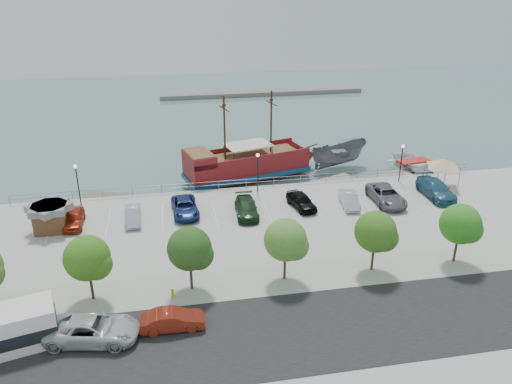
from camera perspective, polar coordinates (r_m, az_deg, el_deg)
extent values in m
plane|color=slate|center=(47.60, 1.62, -4.18)|extent=(160.00, 160.00, 0.00)
cube|color=black|center=(34.12, 7.36, -15.17)|extent=(100.00, 8.00, 0.04)
cube|color=#9C9C8E|center=(38.74, 4.72, -9.71)|extent=(100.00, 4.00, 0.05)
cylinder|color=slate|center=(53.70, -0.06, 1.52)|extent=(50.00, 0.06, 0.06)
cylinder|color=slate|center=(53.85, -0.06, 1.13)|extent=(50.00, 0.06, 0.06)
cube|color=gray|center=(100.33, 0.75, 11.25)|extent=(40.00, 3.00, 0.80)
cube|color=maroon|center=(58.17, -1.05, 3.05)|extent=(14.93, 8.04, 2.32)
cube|color=navy|center=(58.44, -1.05, 2.36)|extent=(15.26, 8.37, 0.53)
cone|color=maroon|center=(61.63, 5.61, 4.16)|extent=(3.87, 4.88, 4.28)
cube|color=maroon|center=(55.55, -6.52, 3.83)|extent=(3.75, 5.00, 1.25)
cube|color=brown|center=(55.32, -6.55, 4.48)|extent=(3.48, 4.61, 0.11)
cube|color=brown|center=(57.93, -0.66, 4.23)|extent=(12.21, 6.82, 0.13)
cube|color=maroon|center=(59.51, -1.93, 5.04)|extent=(13.80, 3.92, 0.62)
cube|color=maroon|center=(55.84, -0.15, 3.76)|extent=(13.80, 3.92, 0.62)
cylinder|color=#382111|center=(57.94, 1.74, 7.98)|extent=(0.26, 0.26, 7.31)
cylinder|color=#382111|center=(55.62, -3.62, 7.26)|extent=(0.26, 0.26, 7.31)
cylinder|color=#382111|center=(57.37, 1.77, 10.12)|extent=(0.82, 2.61, 0.12)
cylinder|color=#382111|center=(55.03, -3.68, 9.48)|extent=(0.82, 2.61, 0.12)
cube|color=beige|center=(57.40, -0.91, 5.41)|extent=(5.88, 4.62, 0.11)
cylinder|color=#382111|center=(61.59, 6.15, 5.18)|extent=(2.18, 0.72, 0.53)
imported|color=slate|center=(62.31, 9.42, 4.01)|extent=(8.38, 5.07, 3.04)
imported|color=white|center=(64.34, 17.52, 3.04)|extent=(5.71, 7.28, 1.37)
cube|color=#696259|center=(55.26, -15.71, -0.71)|extent=(7.74, 4.61, 0.43)
cube|color=gray|center=(57.64, 8.10, 1.01)|extent=(7.36, 4.52, 0.41)
cube|color=gray|center=(59.99, 14.17, 1.45)|extent=(8.13, 4.38, 0.45)
cube|color=brown|center=(48.50, -22.35, -2.94)|extent=(2.66, 2.66, 1.95)
cube|color=slate|center=(48.01, -22.57, -1.67)|extent=(3.02, 3.02, 0.62)
cylinder|color=slate|center=(57.26, 18.60, 1.85)|extent=(0.09, 0.09, 2.22)
cylinder|color=slate|center=(59.27, 20.17, 2.37)|extent=(0.09, 0.09, 2.22)
cylinder|color=slate|center=(55.87, 20.68, 1.00)|extent=(0.09, 0.09, 2.22)
cylinder|color=slate|center=(57.93, 22.22, 1.55)|extent=(0.09, 0.09, 2.22)
pyramid|color=silver|center=(56.91, 20.70, 3.53)|extent=(5.58, 5.58, 0.91)
imported|color=silver|center=(34.08, -18.19, -14.70)|extent=(6.20, 3.64, 1.62)
imported|color=maroon|center=(33.86, -9.49, -14.22)|extent=(4.18, 1.50, 1.37)
cylinder|color=yellow|center=(36.90, -9.52, -11.40)|extent=(0.22, 0.22, 0.56)
sphere|color=yellow|center=(36.73, -9.55, -11.02)|extent=(0.24, 0.24, 0.24)
cylinder|color=black|center=(52.16, -19.64, 0.61)|extent=(0.12, 0.12, 4.00)
sphere|color=#FFF2CC|center=(51.42, -19.96, 2.76)|extent=(0.36, 0.36, 0.36)
cylinder|color=black|center=(52.12, 0.19, 2.06)|extent=(0.12, 0.12, 4.00)
sphere|color=#FFF2CC|center=(51.37, 0.19, 4.23)|extent=(0.36, 0.36, 0.36)
cylinder|color=black|center=(57.06, 16.22, 3.05)|extent=(0.12, 0.12, 4.00)
sphere|color=#FFF2CC|center=(56.38, 16.46, 5.04)|extent=(0.36, 0.36, 0.36)
cylinder|color=#473321|center=(37.61, -18.28, -10.16)|extent=(0.20, 0.20, 2.20)
sphere|color=#346418|center=(36.42, -18.75, -7.15)|extent=(3.20, 3.20, 3.20)
sphere|color=#346418|center=(36.27, -17.78, -7.88)|extent=(2.20, 2.20, 2.20)
cylinder|color=#473321|center=(37.11, -7.42, -9.50)|extent=(0.20, 0.20, 2.20)
sphere|color=#244819|center=(35.91, -7.61, -6.43)|extent=(3.20, 3.20, 3.20)
sphere|color=#244819|center=(35.87, -6.59, -7.15)|extent=(2.20, 2.20, 2.20)
cylinder|color=#473321|center=(37.93, 3.30, -8.51)|extent=(0.20, 0.20, 2.20)
sphere|color=#49772C|center=(36.75, 3.38, -5.48)|extent=(3.20, 3.20, 3.20)
sphere|color=#49772C|center=(36.83, 4.39, -6.16)|extent=(2.20, 2.20, 2.20)
cylinder|color=#473321|center=(39.97, 13.19, -7.33)|extent=(0.20, 0.20, 2.20)
sphere|color=#34601B|center=(38.85, 13.50, -4.43)|extent=(3.20, 3.20, 3.20)
sphere|color=#34601B|center=(39.04, 14.43, -5.06)|extent=(2.20, 2.20, 2.20)
cylinder|color=#473321|center=(43.07, 21.84, -6.12)|extent=(0.20, 0.20, 2.20)
sphere|color=#2C721C|center=(42.03, 22.31, -3.39)|extent=(3.20, 3.20, 3.20)
sphere|color=#2C721C|center=(42.30, 23.13, -3.97)|extent=(2.20, 2.20, 2.20)
imported|color=#A52D13|center=(48.61, -20.13, -2.83)|extent=(1.82, 4.32, 1.46)
imported|color=silver|center=(47.74, -13.86, -2.58)|extent=(1.55, 4.13, 1.35)
imported|color=navy|center=(48.27, -8.11, -1.73)|extent=(2.65, 5.24, 1.42)
imported|color=#1B3A1F|center=(47.62, -1.10, -1.83)|extent=(2.26, 5.08, 1.45)
imported|color=black|center=(49.24, 5.21, -1.01)|extent=(2.58, 4.59, 1.47)
imported|color=silver|center=(50.32, 10.63, -0.86)|extent=(1.90, 4.22, 1.35)
imported|color=slate|center=(51.79, 14.68, -0.37)|extent=(2.64, 5.69, 1.58)
imported|color=#2B617A|center=(54.69, 19.88, 0.31)|extent=(2.34, 5.75, 1.67)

